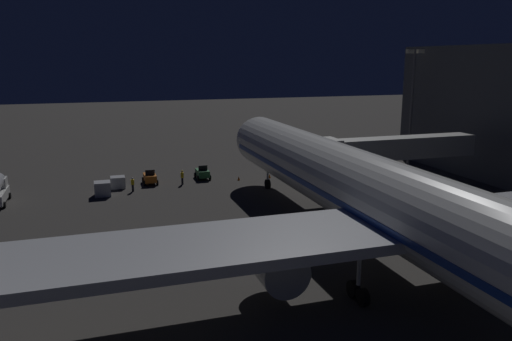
% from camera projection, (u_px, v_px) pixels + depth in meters
% --- Properties ---
extents(ground_plane, '(320.00, 320.00, 0.00)m').
position_uv_depth(ground_plane, '(331.00, 235.00, 46.72)').
color(ground_plane, '#383533').
extents(airliner_at_gate, '(55.49, 69.89, 18.14)m').
position_uv_depth(airliner_at_gate, '(399.00, 208.00, 35.93)').
color(airliner_at_gate, silver).
rests_on(airliner_at_gate, ground_plane).
extents(jet_bridge, '(21.31, 3.40, 7.21)m').
position_uv_depth(jet_bridge, '(381.00, 149.00, 58.79)').
color(jet_bridge, '#9E9E99').
rests_on(jet_bridge, ground_plane).
extents(apron_floodlight_mast, '(2.90, 0.50, 17.37)m').
position_uv_depth(apron_floodlight_mast, '(412.00, 99.00, 75.63)').
color(apron_floodlight_mast, '#59595E').
rests_on(apron_floodlight_mast, ground_plane).
extents(pushback_tug, '(1.86, 2.77, 1.95)m').
position_uv_depth(pushback_tug, '(202.00, 173.00, 68.48)').
color(pushback_tug, '#287038').
rests_on(pushback_tug, ground_plane).
extents(baggage_tug_lead, '(1.86, 2.78, 1.95)m').
position_uv_depth(baggage_tug_lead, '(150.00, 178.00, 65.74)').
color(baggage_tug_lead, orange).
rests_on(baggage_tug_lead, ground_plane).
extents(baggage_container_near_belt, '(1.86, 1.85, 1.70)m').
position_uv_depth(baggage_container_near_belt, '(102.00, 189.00, 59.96)').
color(baggage_container_near_belt, '#B7BABF').
rests_on(baggage_container_near_belt, ground_plane).
extents(baggage_container_mid_row, '(1.77, 1.64, 1.44)m').
position_uv_depth(baggage_container_mid_row, '(118.00, 182.00, 63.70)').
color(baggage_container_mid_row, '#B7BABF').
rests_on(baggage_container_mid_row, ground_plane).
extents(ground_crew_marshaller_fwd, '(0.40, 0.40, 1.79)m').
position_uv_depth(ground_crew_marshaller_fwd, '(133.00, 184.00, 61.83)').
color(ground_crew_marshaller_fwd, black).
rests_on(ground_crew_marshaller_fwd, ground_plane).
extents(ground_crew_by_tug, '(0.40, 0.40, 1.87)m').
position_uv_depth(ground_crew_by_tug, '(182.00, 177.00, 65.37)').
color(ground_crew_by_tug, black).
rests_on(ground_crew_by_tug, ground_plane).
extents(traffic_cone_nose_port, '(0.36, 0.36, 0.55)m').
position_uv_depth(traffic_cone_nose_port, '(270.00, 176.00, 69.08)').
color(traffic_cone_nose_port, orange).
rests_on(traffic_cone_nose_port, ground_plane).
extents(traffic_cone_nose_starboard, '(0.36, 0.36, 0.55)m').
position_uv_depth(traffic_cone_nose_starboard, '(239.00, 178.00, 67.76)').
color(traffic_cone_nose_starboard, orange).
rests_on(traffic_cone_nose_starboard, ground_plane).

